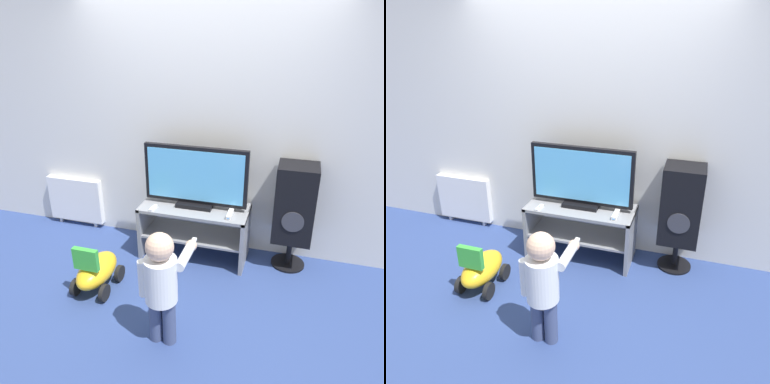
# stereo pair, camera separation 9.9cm
# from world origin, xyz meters

# --- Properties ---
(ground_plane) EXTENTS (16.00, 16.00, 0.00)m
(ground_plane) POSITION_xyz_m (0.00, 0.00, 0.00)
(ground_plane) COLOR navy
(wall_back) EXTENTS (10.00, 0.06, 2.60)m
(wall_back) POSITION_xyz_m (0.00, 0.55, 1.30)
(wall_back) COLOR silver
(wall_back) RESTS_ON ground_plane
(tv_stand) EXTENTS (1.08, 0.47, 0.56)m
(tv_stand) POSITION_xyz_m (0.00, 0.23, 0.37)
(tv_stand) COLOR gray
(tv_stand) RESTS_ON ground_plane
(television) EXTENTS (1.02, 0.20, 0.62)m
(television) POSITION_xyz_m (0.00, 0.26, 0.86)
(television) COLOR black
(television) RESTS_ON tv_stand
(game_console) EXTENTS (0.05, 0.19, 0.04)m
(game_console) POSITION_xyz_m (0.37, 0.14, 0.58)
(game_console) COLOR white
(game_console) RESTS_ON tv_stand
(remote_primary) EXTENTS (0.05, 0.13, 0.03)m
(remote_primary) POSITION_xyz_m (-0.38, 0.07, 0.57)
(remote_primary) COLOR white
(remote_primary) RESTS_ON tv_stand
(child) EXTENTS (0.36, 0.52, 0.94)m
(child) POSITION_xyz_m (0.10, -0.95, 0.55)
(child) COLOR #3F4C72
(child) RESTS_ON ground_plane
(speaker_tower) EXTENTS (0.37, 0.34, 1.06)m
(speaker_tower) POSITION_xyz_m (0.95, 0.33, 0.66)
(speaker_tower) COLOR black
(speaker_tower) RESTS_ON ground_plane
(ride_on_toy) EXTENTS (0.32, 0.53, 0.50)m
(ride_on_toy) POSITION_xyz_m (-0.70, -0.54, 0.19)
(ride_on_toy) COLOR gold
(ride_on_toy) RESTS_ON ground_plane
(radiator) EXTENTS (0.68, 0.08, 0.59)m
(radiator) POSITION_xyz_m (-1.54, 0.48, 0.32)
(radiator) COLOR white
(radiator) RESTS_ON ground_plane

